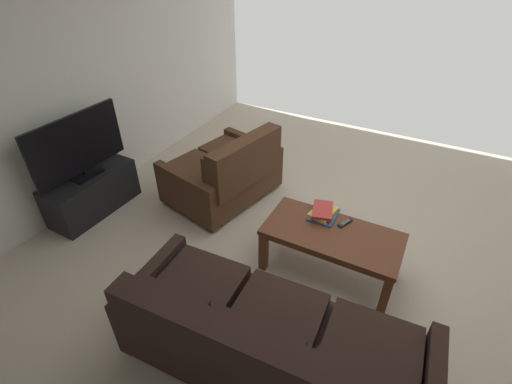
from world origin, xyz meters
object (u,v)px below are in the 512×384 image
at_px(tv_stand, 92,193).
at_px(flat_tv, 78,146).
at_px(sofa_main, 268,344).
at_px(tv_remote, 345,223).
at_px(book_stack, 323,212).
at_px(loveseat_near, 226,172).
at_px(coffee_table, 332,239).

relative_size(tv_stand, flat_tv, 0.94).
bearing_deg(sofa_main, tv_stand, -17.33).
relative_size(flat_tv, tv_remote, 6.52).
relative_size(book_stack, tv_remote, 1.90).
bearing_deg(flat_tv, loveseat_near, -142.80).
bearing_deg(flat_tv, book_stack, -168.07).
bearing_deg(loveseat_near, sofa_main, 128.93).
distance_m(flat_tv, tv_remote, 2.76).
height_order(tv_stand, book_stack, book_stack).
bearing_deg(coffee_table, book_stack, -49.56).
height_order(flat_tv, book_stack, flat_tv).
relative_size(sofa_main, flat_tv, 1.98).
distance_m(loveseat_near, tv_remote, 1.56).
relative_size(tv_stand, book_stack, 3.21).
bearing_deg(sofa_main, loveseat_near, -51.07).
height_order(coffee_table, tv_remote, tv_remote).
relative_size(coffee_table, tv_remote, 7.19).
distance_m(sofa_main, flat_tv, 2.73).
bearing_deg(loveseat_near, coffee_table, 158.51).
bearing_deg(tv_stand, book_stack, -168.07).
distance_m(book_stack, tv_remote, 0.22).
bearing_deg(flat_tv, coffee_table, -172.70).
distance_m(coffee_table, flat_tv, 2.68).
xyz_separation_m(flat_tv, tv_remote, (-2.69, -0.50, -0.34)).
xyz_separation_m(sofa_main, tv_remote, (-0.12, -1.30, 0.14)).
xyz_separation_m(tv_stand, tv_remote, (-2.69, -0.50, 0.25)).
bearing_deg(coffee_table, sofa_main, 86.86).
bearing_deg(coffee_table, tv_remote, -109.47).
height_order(loveseat_near, tv_remote, loveseat_near).
bearing_deg(loveseat_near, book_stack, 163.43).
height_order(tv_stand, flat_tv, flat_tv).
relative_size(flat_tv, book_stack, 3.43).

